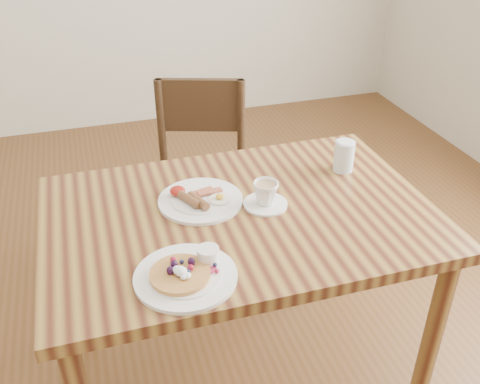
{
  "coord_description": "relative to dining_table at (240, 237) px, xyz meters",
  "views": [
    {
      "loc": [
        -0.41,
        -1.32,
        1.67
      ],
      "look_at": [
        0.0,
        0.0,
        0.82
      ],
      "focal_mm": 40.0,
      "sensor_mm": 36.0,
      "label": 1
    }
  ],
  "objects": [
    {
      "name": "ground",
      "position": [
        0.0,
        0.0,
        -0.65
      ],
      "size": [
        5.0,
        5.0,
        0.0
      ],
      "primitive_type": "plane",
      "color": "brown",
      "rests_on": "ground"
    },
    {
      "name": "dining_table",
      "position": [
        0.0,
        0.0,
        0.0
      ],
      "size": [
        1.2,
        0.8,
        0.75
      ],
      "color": "olive",
      "rests_on": "ground"
    },
    {
      "name": "chair_far",
      "position": [
        0.04,
        0.72,
        -0.16
      ],
      "size": [
        0.53,
        0.53,
        0.88
      ],
      "rotation": [
        0.0,
        0.0,
        2.83
      ],
      "color": "#362413",
      "rests_on": "ground"
    },
    {
      "name": "pancake_plate",
      "position": [
        -0.22,
        -0.26,
        0.11
      ],
      "size": [
        0.27,
        0.27,
        0.06
      ],
      "color": "white",
      "rests_on": "dining_table"
    },
    {
      "name": "breakfast_plate",
      "position": [
        -0.11,
        0.09,
        0.11
      ],
      "size": [
        0.27,
        0.27,
        0.04
      ],
      "color": "white",
      "rests_on": "dining_table"
    },
    {
      "name": "teacup_saucer",
      "position": [
        0.09,
        0.01,
        0.13
      ],
      "size": [
        0.14,
        0.14,
        0.08
      ],
      "color": "white",
      "rests_on": "dining_table"
    },
    {
      "name": "water_glass",
      "position": [
        0.42,
        0.14,
        0.15
      ],
      "size": [
        0.07,
        0.07,
        0.11
      ],
      "primitive_type": "cylinder",
      "color": "silver",
      "rests_on": "dining_table"
    }
  ]
}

